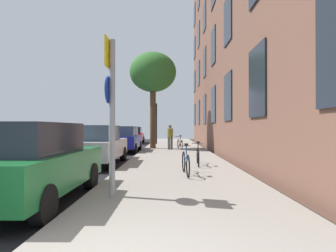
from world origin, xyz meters
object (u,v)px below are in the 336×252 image
(bicycle_0, at_px, (186,162))
(bicycle_1, at_px, (198,156))
(car_1, at_px, (97,145))
(sign_post, at_px, (111,103))
(car_0, at_px, (29,162))
(tree_near, at_px, (153,73))
(car_3, at_px, (134,135))
(traffic_light, at_px, (155,116))
(car_2, at_px, (123,139))
(bicycle_2, at_px, (180,144))
(pedestrian_0, at_px, (170,135))

(bicycle_0, distance_m, bicycle_1, 2.22)
(bicycle_1, bearing_deg, car_1, 167.95)
(sign_post, height_order, car_0, sign_post)
(tree_near, bearing_deg, car_3, 106.36)
(bicycle_1, relative_size, car_3, 0.39)
(bicycle_1, bearing_deg, traffic_light, 99.49)
(sign_post, bearing_deg, bicycle_1, 64.49)
(bicycle_1, bearing_deg, sign_post, -115.51)
(tree_near, distance_m, car_0, 14.41)
(car_2, height_order, car_3, same)
(bicycle_1, height_order, car_3, car_3)
(bicycle_2, bearing_deg, car_1, -117.56)
(traffic_light, height_order, bicycle_0, traffic_light)
(bicycle_0, relative_size, car_3, 0.40)
(pedestrian_0, xyz_separation_m, car_1, (-3.01, -6.74, -0.19))
(sign_post, distance_m, car_3, 21.57)
(sign_post, xyz_separation_m, pedestrian_0, (1.25, 12.38, -1.00))
(tree_near, relative_size, car_1, 1.50)
(car_0, relative_size, car_1, 0.91)
(pedestrian_0, relative_size, car_1, 0.36)
(car_0, bearing_deg, pedestrian_0, 77.21)
(traffic_light, relative_size, car_3, 0.84)
(car_2, bearing_deg, car_0, -89.54)
(sign_post, bearing_deg, pedestrian_0, 84.26)
(sign_post, bearing_deg, car_3, 96.12)
(traffic_light, bearing_deg, tree_near, -88.76)
(tree_near, height_order, bicycle_1, tree_near)
(car_0, xyz_separation_m, car_2, (-0.09, 11.86, 0.00))
(tree_near, distance_m, car_3, 9.46)
(traffic_light, bearing_deg, car_2, -102.92)
(traffic_light, xyz_separation_m, car_1, (-1.70, -13.16, -1.73))
(car_2, bearing_deg, sign_post, -81.73)
(car_1, bearing_deg, bicycle_0, -40.93)
(sign_post, height_order, bicycle_1, sign_post)
(sign_post, distance_m, car_1, 6.03)
(bicycle_1, relative_size, bicycle_2, 0.97)
(car_1, xyz_separation_m, car_3, (-0.53, 15.77, -0.00))
(sign_post, relative_size, car_0, 0.81)
(car_0, bearing_deg, bicycle_2, 74.75)
(bicycle_0, distance_m, car_0, 4.35)
(traffic_light, bearing_deg, car_3, 130.51)
(car_3, bearing_deg, car_0, -88.17)
(pedestrian_0, bearing_deg, sign_post, -95.74)
(traffic_light, distance_m, tree_near, 6.05)
(bicycle_2, bearing_deg, car_0, -105.25)
(tree_near, distance_m, bicycle_0, 11.93)
(car_0, bearing_deg, traffic_light, 85.36)
(bicycle_2, bearing_deg, pedestrian_0, -156.91)
(sign_post, height_order, pedestrian_0, sign_post)
(bicycle_0, distance_m, car_1, 4.60)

